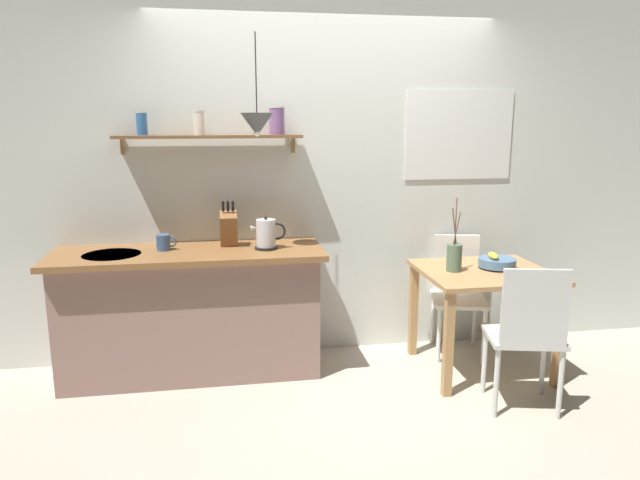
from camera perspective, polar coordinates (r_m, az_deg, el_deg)
ground_plane at (r=4.13m, az=2.01°, el=-13.69°), size 14.00×14.00×0.00m
back_wall at (r=4.42m, az=3.04°, el=6.30°), size 6.80×0.11×2.70m
kitchen_counter at (r=4.19m, az=-12.50°, el=-6.89°), size 1.83×0.63×0.90m
wall_shelf at (r=4.14m, az=-9.90°, el=10.52°), size 1.28×0.20×0.32m
dining_table at (r=4.26m, az=15.73°, el=-4.42°), size 0.88×0.80×0.74m
dining_chair_near at (r=3.76m, az=19.69°, el=-8.34°), size 0.51×0.47×0.93m
dining_chair_far at (r=4.62m, az=13.32°, el=-4.69°), size 0.48×0.51×0.89m
fruit_bowl at (r=4.29m, az=16.92°, el=-2.08°), size 0.26×0.26×0.11m
twig_vase at (r=4.12m, az=13.00°, el=-1.63°), size 0.10×0.10×0.51m
electric_kettle at (r=4.01m, az=-5.27°, el=0.56°), size 0.24×0.16×0.23m
knife_block at (r=4.12m, az=-8.94°, el=1.18°), size 0.12×0.19×0.32m
coffee_mug_by_sink at (r=4.09m, az=-15.06°, el=-0.23°), size 0.14×0.09×0.11m
pendant_lamp at (r=3.86m, az=-6.19°, el=11.19°), size 0.21×0.21×0.65m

